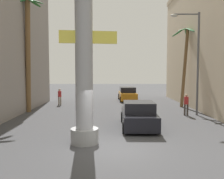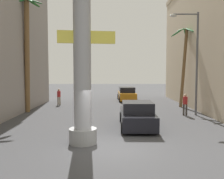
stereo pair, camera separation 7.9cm
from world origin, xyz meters
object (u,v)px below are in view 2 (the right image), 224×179
(palm_tree_mid_left, at_px, (28,47))
(pedestrian_far_left, at_px, (60,96))
(pedestrian_mid_right, at_px, (186,103))
(car_lead, at_px, (138,116))
(palm_tree_mid_right, at_px, (185,56))
(car_far, at_px, (127,94))
(street_lamp, at_px, (194,55))
(neon_sign_pole, at_px, (83,51))

(palm_tree_mid_left, height_order, pedestrian_far_left, palm_tree_mid_left)
(palm_tree_mid_left, xyz_separation_m, pedestrian_mid_right, (12.38, -1.64, -4.33))
(pedestrian_far_left, bearing_deg, car_lead, -55.59)
(palm_tree_mid_right, bearing_deg, pedestrian_far_left, 173.14)
(car_far, bearing_deg, car_lead, -90.79)
(street_lamp, distance_m, palm_tree_mid_right, 4.35)
(street_lamp, xyz_separation_m, palm_tree_mid_left, (-12.96, 1.45, 0.69))
(palm_tree_mid_right, distance_m, palm_tree_mid_left, 13.85)
(car_lead, relative_size, palm_tree_mid_right, 0.63)
(car_far, bearing_deg, palm_tree_mid_right, -46.31)
(street_lamp, height_order, pedestrian_mid_right, street_lamp)
(neon_sign_pole, height_order, street_lamp, neon_sign_pole)
(palm_tree_mid_left, bearing_deg, pedestrian_far_left, 69.79)
(palm_tree_mid_left, bearing_deg, street_lamp, -6.36)
(pedestrian_mid_right, bearing_deg, car_far, 111.52)
(pedestrian_mid_right, distance_m, pedestrian_far_left, 12.33)
(street_lamp, bearing_deg, pedestrian_mid_right, -161.29)
(car_far, bearing_deg, neon_sign_pole, -100.08)
(car_far, bearing_deg, street_lamp, -65.15)
(street_lamp, height_order, car_far, street_lamp)
(pedestrian_mid_right, bearing_deg, neon_sign_pole, -133.18)
(car_far, height_order, pedestrian_far_left, pedestrian_far_left)
(street_lamp, relative_size, palm_tree_mid_left, 0.84)
(street_lamp, relative_size, car_far, 1.74)
(neon_sign_pole, height_order, car_far, neon_sign_pole)
(car_lead, distance_m, pedestrian_mid_right, 5.65)
(neon_sign_pole, relative_size, pedestrian_mid_right, 5.85)
(street_lamp, bearing_deg, car_far, 114.85)
(car_far, distance_m, palm_tree_mid_right, 8.26)
(car_far, height_order, palm_tree_mid_left, palm_tree_mid_left)
(palm_tree_mid_left, distance_m, pedestrian_mid_right, 13.22)
(neon_sign_pole, xyz_separation_m, car_lead, (2.84, 3.37, -3.53))
(palm_tree_mid_right, distance_m, pedestrian_mid_right, 6.00)
(car_far, height_order, palm_tree_mid_right, palm_tree_mid_right)
(car_lead, bearing_deg, car_far, 89.21)
(palm_tree_mid_left, bearing_deg, neon_sign_pole, -58.37)
(palm_tree_mid_left, bearing_deg, pedestrian_mid_right, -7.55)
(street_lamp, bearing_deg, palm_tree_mid_left, 173.64)
(pedestrian_mid_right, xyz_separation_m, pedestrian_far_left, (-10.80, 5.94, -0.02))
(palm_tree_mid_right, bearing_deg, neon_sign_pole, -124.15)
(street_lamp, relative_size, pedestrian_mid_right, 4.72)
(palm_tree_mid_right, bearing_deg, pedestrian_mid_right, -104.37)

